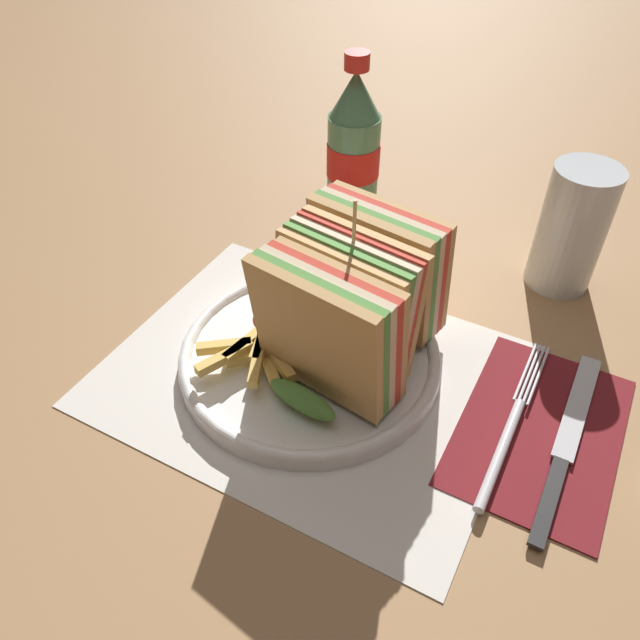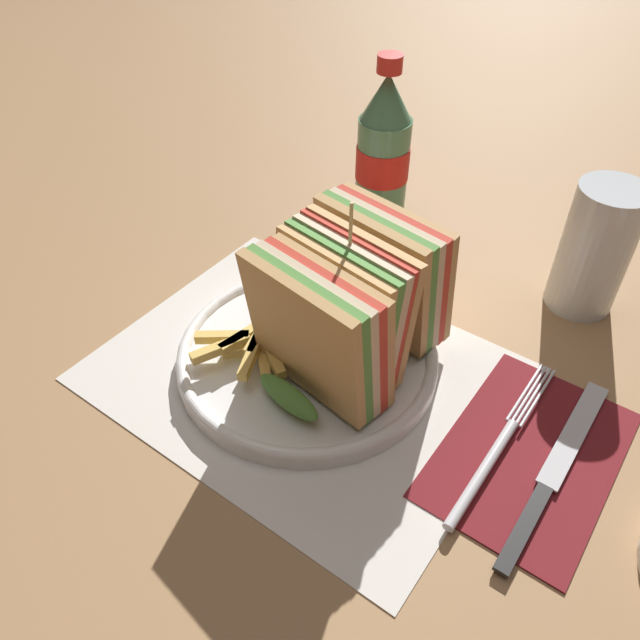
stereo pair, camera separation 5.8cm
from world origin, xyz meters
name	(u,v)px [view 2 (the right image)]	position (x,y,z in m)	size (l,w,h in m)	color
ground_plane	(328,351)	(0.00, 0.00, 0.00)	(4.00, 4.00, 0.00)	#9E754C
placemat	(306,374)	(0.00, -0.04, 0.00)	(0.37, 0.28, 0.00)	silver
plate_main	(308,355)	(-0.01, -0.02, 0.01)	(0.24, 0.24, 0.02)	white
club_sandwich	(349,304)	(0.03, -0.01, 0.08)	(0.13, 0.19, 0.16)	tan
fries_pile	(249,346)	(-0.04, -0.06, 0.03)	(0.10, 0.08, 0.02)	#E0B756
ketchup_blob	(279,317)	(-0.05, -0.01, 0.03)	(0.05, 0.04, 0.02)	maroon
napkin	(528,457)	(0.20, 0.00, 0.00)	(0.13, 0.19, 0.00)	maroon
fork	(494,455)	(0.18, -0.02, 0.01)	(0.01, 0.20, 0.01)	silver
knife	(554,470)	(0.23, -0.01, 0.01)	(0.02, 0.21, 0.00)	black
coke_bottle_near	(384,149)	(-0.10, 0.25, 0.08)	(0.06, 0.06, 0.19)	#4C7F5B
glass_near	(592,257)	(0.17, 0.22, 0.06)	(0.07, 0.07, 0.14)	silver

